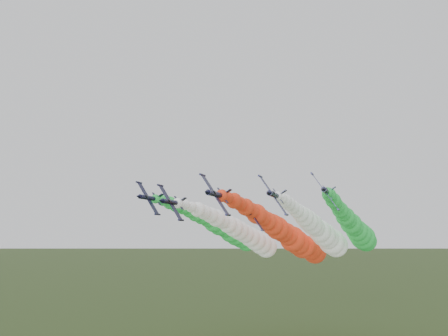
{
  "coord_description": "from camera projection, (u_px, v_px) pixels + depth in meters",
  "views": [
    {
      "loc": [
        34.18,
        -86.29,
        35.07
      ],
      "look_at": [
        3.71,
        4.76,
        49.4
      ],
      "focal_mm": 35.0,
      "sensor_mm": 36.0,
      "label": 1
    }
  ],
  "objects": [
    {
      "name": "jet_inner_left",
      "position": [
        246.0,
        235.0,
        135.9
      ],
      "size": [
        13.56,
        70.91,
        19.06
      ],
      "rotation": [
        0.0,
        0.98,
        0.0
      ],
      "color": "black",
      "rests_on": "ground"
    },
    {
      "name": "jet_lead",
      "position": [
        284.0,
        233.0,
        123.0
      ],
      "size": [
        13.57,
        70.92,
        19.07
      ],
      "rotation": [
        0.0,
        0.98,
        0.0
      ],
      "color": "black",
      "rests_on": "ground"
    },
    {
      "name": "jet_outer_left",
      "position": [
        224.0,
        229.0,
        143.23
      ],
      "size": [
        13.28,
        70.63,
        18.78
      ],
      "rotation": [
        0.0,
        0.98,
        0.0
      ],
      "color": "black",
      "rests_on": "ground"
    },
    {
      "name": "jet_outer_right",
      "position": [
        356.0,
        229.0,
        132.7
      ],
      "size": [
        13.34,
        70.69,
        18.84
      ],
      "rotation": [
        0.0,
        0.98,
        0.0
      ],
      "color": "black",
      "rests_on": "ground"
    },
    {
      "name": "jet_inner_right",
      "position": [
        322.0,
        233.0,
        127.79
      ],
      "size": [
        13.69,
        71.04,
        19.18
      ],
      "rotation": [
        0.0,
        0.98,
        0.0
      ],
      "color": "black",
      "rests_on": "ground"
    },
    {
      "name": "jet_trail",
      "position": [
        301.0,
        242.0,
        145.31
      ],
      "size": [
        14.05,
        71.4,
        19.54
      ],
      "rotation": [
        0.0,
        0.98,
        0.0
      ],
      "color": "black",
      "rests_on": "ground"
    }
  ]
}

